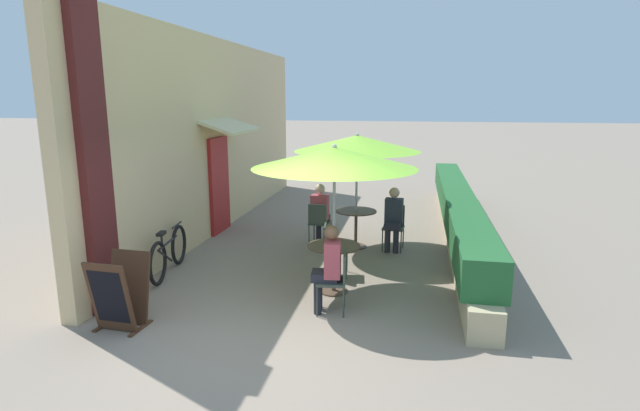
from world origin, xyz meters
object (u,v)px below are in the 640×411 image
(patio_umbrella_near, at_px, (334,158))
(patio_table_mid, at_px, (356,220))
(patio_umbrella_mid, at_px, (357,143))
(seated_patron_mid_left, at_px, (320,211))
(patio_table_near, at_px, (334,257))
(cafe_chair_mid_left, at_px, (319,220))
(cafe_chair_near_left, at_px, (332,246))
(cafe_chair_near_right, at_px, (337,277))
(bicycle_leaning, at_px, (169,253))
(seated_patron_mid_right, at_px, (393,216))
(menu_board, at_px, (120,293))
(seated_patron_near_right, at_px, (329,265))
(cafe_chair_mid_right, at_px, (394,224))

(patio_umbrella_near, distance_m, patio_table_mid, 2.86)
(patio_umbrella_mid, distance_m, seated_patron_mid_left, 1.58)
(patio_table_near, relative_size, cafe_chair_mid_left, 0.93)
(cafe_chair_near_left, bearing_deg, cafe_chair_near_right, 5.86)
(bicycle_leaning, bearing_deg, patio_umbrella_mid, 28.00)
(cafe_chair_mid_left, relative_size, seated_patron_mid_right, 0.70)
(cafe_chair_near_left, distance_m, menu_board, 3.40)
(cafe_chair_near_right, bearing_deg, cafe_chair_mid_left, 8.89)
(cafe_chair_near_right, relative_size, seated_patron_near_right, 0.70)
(patio_umbrella_near, distance_m, menu_board, 3.44)
(cafe_chair_mid_left, relative_size, seated_patron_mid_left, 0.70)
(cafe_chair_near_left, bearing_deg, seated_patron_mid_right, 142.83)
(patio_umbrella_mid, height_order, bicycle_leaning, patio_umbrella_mid)
(seated_patron_mid_right, bearing_deg, menu_board, 55.77)
(cafe_chair_near_right, height_order, seated_patron_mid_right, seated_patron_mid_right)
(patio_umbrella_mid, bearing_deg, patio_table_near, -91.13)
(patio_table_near, height_order, menu_board, menu_board)
(seated_patron_near_right, xyz_separation_m, patio_table_mid, (-0.00, 3.16, -0.13))
(seated_patron_mid_right, bearing_deg, patio_table_mid, -2.72)
(patio_umbrella_near, relative_size, seated_patron_mid_left, 1.95)
(patio_table_mid, xyz_separation_m, patio_umbrella_mid, (0.00, 0.00, 1.52))
(seated_patron_mid_left, relative_size, menu_board, 1.30)
(cafe_chair_mid_left, xyz_separation_m, cafe_chair_mid_right, (1.50, 0.02, 0.00))
(patio_table_near, xyz_separation_m, patio_umbrella_near, (-0.00, 0.00, 1.52))
(seated_patron_mid_left, relative_size, seated_patron_mid_right, 1.00)
(patio_table_near, distance_m, cafe_chair_near_right, 0.75)
(cafe_chair_near_left, relative_size, cafe_chair_mid_right, 1.00)
(cafe_chair_mid_left, bearing_deg, cafe_chair_near_right, -69.74)
(cafe_chair_mid_left, bearing_deg, cafe_chair_near_left, -67.17)
(cafe_chair_mid_right, relative_size, seated_patron_mid_right, 0.70)
(patio_umbrella_mid, bearing_deg, menu_board, -121.68)
(patio_table_mid, xyz_separation_m, bicycle_leaning, (-2.92, -2.15, -0.18))
(cafe_chair_mid_left, height_order, bicycle_leaning, cafe_chair_mid_left)
(patio_umbrella_mid, bearing_deg, cafe_chair_near_left, -96.98)
(seated_patron_near_right, bearing_deg, menu_board, 104.51)
(patio_table_near, relative_size, cafe_chair_near_right, 0.93)
(patio_table_near, bearing_deg, patio_table_mid, 88.87)
(seated_patron_mid_right, xyz_separation_m, bicycle_leaning, (-3.66, -2.05, -0.32))
(patio_umbrella_near, relative_size, bicycle_leaning, 1.40)
(cafe_chair_near_right, bearing_deg, patio_table_near, 5.86)
(seated_patron_near_right, relative_size, patio_umbrella_mid, 0.51)
(cafe_chair_near_right, distance_m, patio_table_mid, 3.15)
(cafe_chair_mid_left, bearing_deg, seated_patron_mid_right, 1.58)
(cafe_chair_near_right, distance_m, patio_umbrella_mid, 3.52)
(patio_umbrella_mid, distance_m, menu_board, 5.12)
(patio_umbrella_near, distance_m, cafe_chair_mid_right, 3.00)
(cafe_chair_mid_right, xyz_separation_m, menu_board, (-3.30, -4.15, -0.04))
(cafe_chair_near_right, distance_m, cafe_chair_mid_left, 3.26)
(seated_patron_mid_left, distance_m, seated_patron_mid_right, 1.49)
(patio_umbrella_near, bearing_deg, cafe_chair_near_left, 102.29)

